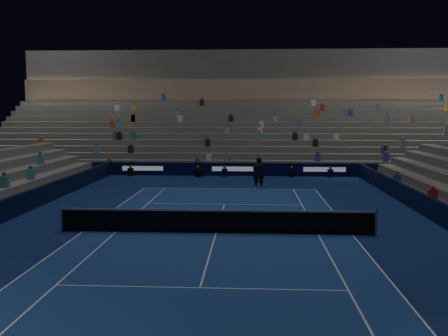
% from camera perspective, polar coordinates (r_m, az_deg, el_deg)
% --- Properties ---
extents(ground, '(90.00, 90.00, 0.00)m').
position_cam_1_polar(ground, '(20.55, -0.91, -7.42)').
color(ground, navy).
rests_on(ground, ground).
extents(court_surface, '(10.97, 23.77, 0.01)m').
position_cam_1_polar(court_surface, '(20.55, -0.91, -7.41)').
color(court_surface, navy).
rests_on(court_surface, ground).
extents(sponsor_barrier_far, '(44.00, 0.25, 1.00)m').
position_cam_1_polar(sponsor_barrier_far, '(38.69, 1.00, -0.15)').
color(sponsor_barrier_far, black).
rests_on(sponsor_barrier_far, ground).
extents(grandstand_main, '(44.00, 15.20, 11.20)m').
position_cam_1_polar(grandstand_main, '(47.85, 1.43, 4.56)').
color(grandstand_main, '#5F5F5B').
rests_on(grandstand_main, ground).
extents(tennis_net, '(12.90, 0.10, 1.10)m').
position_cam_1_polar(tennis_net, '(20.44, -0.92, -6.05)').
color(tennis_net, '#B2B2B7').
rests_on(tennis_net, ground).
extents(tennis_player, '(0.76, 0.51, 2.03)m').
position_cam_1_polar(tennis_player, '(32.08, 3.94, -0.59)').
color(tennis_player, black).
rests_on(tennis_player, ground).
extents(broadcast_camera, '(0.62, 0.99, 0.61)m').
position_cam_1_polar(broadcast_camera, '(38.24, -2.86, -0.51)').
color(broadcast_camera, black).
rests_on(broadcast_camera, ground).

